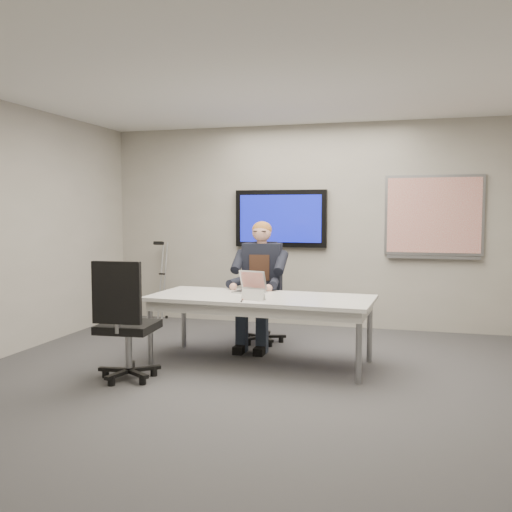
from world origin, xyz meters
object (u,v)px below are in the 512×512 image
(conference_table, at_px, (261,304))
(office_chair_far, at_px, (263,315))
(laptop, at_px, (251,287))
(office_chair_near, at_px, (126,343))
(seated_person, at_px, (258,297))

(conference_table, xyz_separation_m, office_chair_far, (-0.24, 0.97, -0.30))
(office_chair_far, bearing_deg, laptop, -103.95)
(office_chair_near, bearing_deg, conference_table, -143.37)
(conference_table, height_order, seated_person, seated_person)
(office_chair_near, relative_size, laptop, 3.04)
(conference_table, height_order, office_chair_far, office_chair_far)
(conference_table, height_order, office_chair_near, office_chair_near)
(seated_person, height_order, laptop, seated_person)
(office_chair_far, bearing_deg, office_chair_near, -131.69)
(office_chair_near, xyz_separation_m, seated_person, (0.84, 1.64, 0.24))
(seated_person, bearing_deg, office_chair_near, -122.60)
(office_chair_near, bearing_deg, laptop, -131.05)
(laptop, bearing_deg, office_chair_near, -111.40)
(office_chair_far, bearing_deg, seated_person, -105.14)
(office_chair_near, height_order, laptop, office_chair_near)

